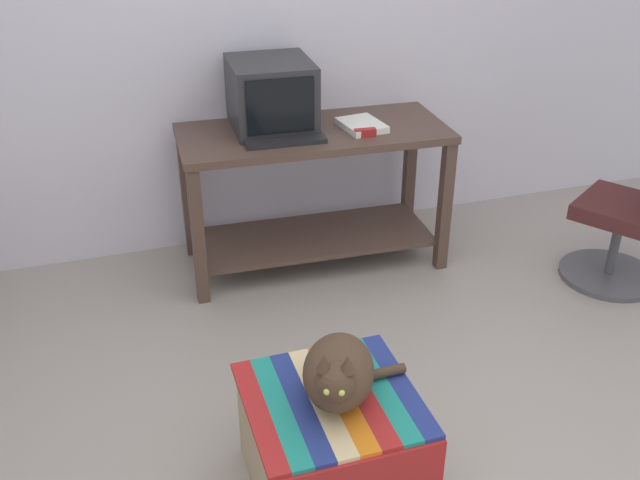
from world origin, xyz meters
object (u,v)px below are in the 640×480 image
(tv_monitor, at_px, (271,95))
(cat, at_px, (339,373))
(office_chair, at_px, (633,217))
(stapler, at_px, (365,133))
(keyboard, at_px, (285,140))
(desk, at_px, (314,174))
(book, at_px, (362,125))
(ottoman_with_blanket, at_px, (331,442))

(tv_monitor, bearing_deg, cat, -94.62)
(cat, bearing_deg, office_chair, 48.15)
(stapler, bearing_deg, keyboard, 87.75)
(desk, height_order, book, book)
(keyboard, height_order, book, book)
(keyboard, relative_size, cat, 0.90)
(tv_monitor, distance_m, cat, 1.76)
(book, height_order, ottoman_with_blanket, book)
(cat, bearing_deg, ottoman_with_blanket, 172.86)
(tv_monitor, relative_size, keyboard, 1.17)
(keyboard, xyz_separation_m, office_chair, (1.69, -0.59, -0.40))
(cat, bearing_deg, keyboard, 104.90)
(keyboard, height_order, ottoman_with_blanket, keyboard)
(cat, relative_size, office_chair, 0.50)
(book, bearing_deg, desk, 160.15)
(tv_monitor, height_order, ottoman_with_blanket, tv_monitor)
(desk, xyz_separation_m, book, (0.24, -0.06, 0.27))
(keyboard, distance_m, stapler, 0.41)
(cat, xyz_separation_m, office_chair, (1.91, 0.88, -0.13))
(cat, height_order, stapler, stapler)
(tv_monitor, distance_m, book, 0.49)
(ottoman_with_blanket, xyz_separation_m, stapler, (0.65, 1.41, 0.59))
(tv_monitor, height_order, office_chair, tv_monitor)
(tv_monitor, distance_m, keyboard, 0.28)
(book, xyz_separation_m, office_chair, (1.25, -0.66, -0.41))
(tv_monitor, bearing_deg, ottoman_with_blanket, -95.35)
(stapler, bearing_deg, ottoman_with_blanket, 159.83)
(tv_monitor, height_order, keyboard, tv_monitor)
(desk, bearing_deg, office_chair, -22.96)
(keyboard, relative_size, ottoman_with_blanket, 0.68)
(book, xyz_separation_m, ottoman_with_blanket, (-0.67, -1.53, -0.59))
(office_chair, bearing_deg, book, -60.86)
(ottoman_with_blanket, relative_size, cat, 1.32)
(keyboard, relative_size, book, 1.59)
(office_chair, bearing_deg, tv_monitor, -58.95)
(ottoman_with_blanket, height_order, stapler, stapler)
(tv_monitor, height_order, cat, tv_monitor)
(desk, relative_size, cat, 3.19)
(desk, height_order, office_chair, office_chair)
(keyboard, bearing_deg, tv_monitor, 93.58)
(book, bearing_deg, tv_monitor, 152.94)
(ottoman_with_blanket, bearing_deg, keyboard, 80.63)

